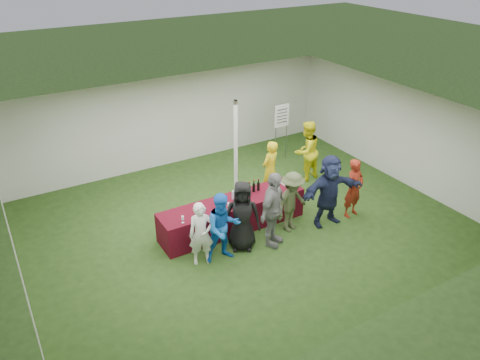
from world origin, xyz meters
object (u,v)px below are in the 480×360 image
customer_2 (242,216)px  customer_6 (354,188)px  dump_bucket (293,185)px  customer_1 (223,228)px  staff_back (306,151)px  customer_4 (292,202)px  customer_3 (273,210)px  wine_list_sign (282,120)px  customer_5 (329,191)px  serving_table (233,214)px  staff_pourer (270,170)px  customer_0 (201,234)px

customer_2 → customer_6: (3.08, -0.20, -0.07)m
dump_bucket → customer_1: bearing=-162.8°
staff_back → customer_4: staff_back is taller
customer_3 → customer_4: bearing=-11.0°
dump_bucket → customer_4: customer_4 is taller
customer_1 → dump_bucket: bearing=24.4°
customer_1 → customer_6: customer_1 is taller
wine_list_sign → customer_5: 3.74m
serving_table → dump_bucket: size_ratio=15.71×
serving_table → staff_pourer: (1.60, 0.83, 0.43)m
customer_0 → customer_3: bearing=9.2°
serving_table → customer_1: size_ratio=2.25×
customer_1 → customer_5: 2.85m
customer_4 → customer_5: bearing=-28.4°
wine_list_sign → customer_5: bearing=-107.1°
customer_1 → customer_5: bearing=6.7°
serving_table → customer_2: customer_2 is taller
customer_1 → customer_0: bearing=171.7°
wine_list_sign → staff_pourer: wine_list_sign is taller
customer_1 → customer_2: 0.58m
customer_5 → customer_6: (0.78, -0.03, -0.14)m
staff_back → customer_4: (-1.89, -1.92, -0.12)m
staff_pourer → customer_6: bearing=105.0°
staff_back → customer_1: (-3.82, -2.11, -0.08)m
staff_back → staff_pourer: bearing=3.5°
serving_table → customer_0: size_ratio=2.49×
serving_table → wine_list_sign: bearing=39.2°
customer_4 → customer_5: 0.96m
customer_4 → customer_6: size_ratio=0.99×
serving_table → customer_1: (-0.77, -0.94, 0.42)m
customer_3 → customer_6: size_ratio=1.19×
customer_0 → staff_pourer: bearing=46.4°
customer_5 → customer_3: bearing=-174.7°
staff_pourer → customer_1: (-2.36, -1.77, -0.00)m
customer_2 → customer_5: 2.30m
customer_4 → customer_6: (1.71, -0.24, 0.00)m
staff_pourer → customer_3: customer_3 is taller
customer_3 → customer_1: bearing=145.1°
wine_list_sign → customer_5: size_ratio=1.00×
staff_back → customer_3: bearing=30.3°
customer_2 → staff_back: bearing=59.8°
customer_2 → dump_bucket: bearing=46.7°
dump_bucket → staff_pourer: 1.05m
customer_0 → customer_5: (3.31, -0.15, 0.18)m
customer_2 → customer_4: 1.37m
customer_0 → customer_2: (1.01, 0.02, 0.11)m
serving_table → customer_2: 0.94m
customer_0 → customer_1: size_ratio=0.90×
customer_1 → customer_2: (0.56, 0.15, 0.03)m
wine_list_sign → customer_6: 3.64m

